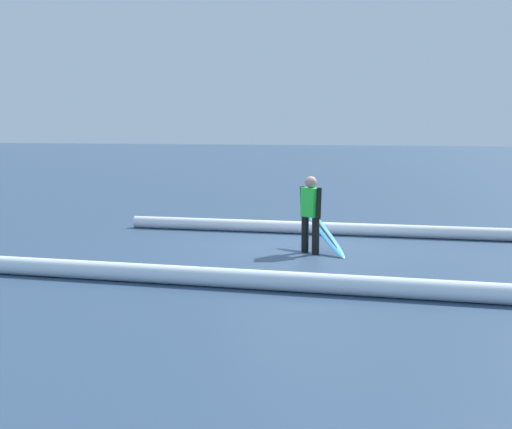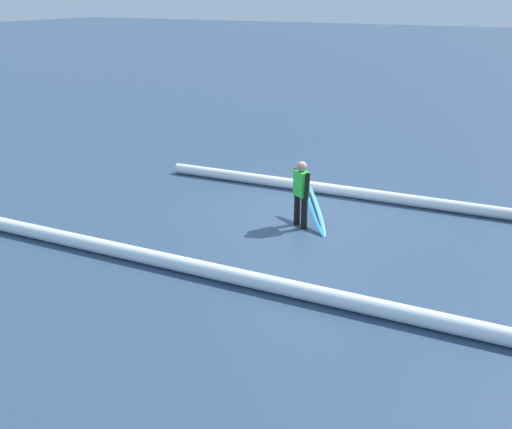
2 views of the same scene
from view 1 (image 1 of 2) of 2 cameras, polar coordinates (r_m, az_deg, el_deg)
name	(u,v)px [view 1 (image 1 of 2)]	position (r m, az deg, el deg)	size (l,w,h in m)	color
ground_plane	(300,247)	(13.24, 3.79, -2.77)	(167.09, 167.09, 0.00)	#2E4560
surfer	(311,210)	(12.42, 4.69, 0.35)	(0.45, 0.40, 1.45)	black
surfboard	(323,230)	(12.72, 5.75, -1.36)	(1.23, 1.41, 0.84)	#268CE5
wave_crest_foreground	(457,233)	(14.68, 16.84, -1.53)	(0.27, 0.27, 14.65)	white
wave_crest_midground	(180,275)	(10.06, -6.54, -5.18)	(0.29, 0.29, 16.78)	white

